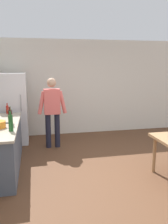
# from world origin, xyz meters

# --- Properties ---
(ground_plane) EXTENTS (14.00, 14.00, 0.00)m
(ground_plane) POSITION_xyz_m (0.00, 0.00, 0.00)
(ground_plane) COLOR brown
(wall_back) EXTENTS (6.40, 0.12, 2.70)m
(wall_back) POSITION_xyz_m (0.00, 3.00, 1.35)
(wall_back) COLOR silver
(wall_back) RESTS_ON ground_plane
(kitchen_counter) EXTENTS (0.64, 2.20, 0.90)m
(kitchen_counter) POSITION_xyz_m (-2.00, 0.80, 0.45)
(kitchen_counter) COLOR #4C5666
(kitchen_counter) RESTS_ON ground_plane
(refrigerator) EXTENTS (0.70, 0.67, 1.80)m
(refrigerator) POSITION_xyz_m (-1.90, 2.40, 0.90)
(refrigerator) COLOR white
(refrigerator) RESTS_ON ground_plane
(person) EXTENTS (0.70, 0.22, 1.70)m
(person) POSITION_xyz_m (-0.95, 1.85, 0.98)
(person) COLOR #1E1E2D
(person) RESTS_ON ground_plane
(bottle_sauce_red) EXTENTS (0.06, 0.06, 0.24)m
(bottle_sauce_red) POSITION_xyz_m (-1.98, 1.82, 1.00)
(bottle_sauce_red) COLOR #B22319
(bottle_sauce_red) RESTS_ON kitchen_counter
(bottle_wine_dark) EXTENTS (0.08, 0.08, 0.34)m
(bottle_wine_dark) POSITION_xyz_m (-1.82, 0.71, 1.05)
(bottle_wine_dark) COLOR black
(bottle_wine_dark) RESTS_ON kitchen_counter
(bottle_wine_green) EXTENTS (0.08, 0.08, 0.34)m
(bottle_wine_green) POSITION_xyz_m (-1.77, 0.26, 1.05)
(bottle_wine_green) COLOR #1E5123
(bottle_wine_green) RESTS_ON kitchen_counter
(bottle_vinegar_tall) EXTENTS (0.06, 0.06, 0.32)m
(bottle_vinegar_tall) POSITION_xyz_m (-1.82, 0.88, 1.04)
(bottle_vinegar_tall) COLOR gray
(bottle_vinegar_tall) RESTS_ON kitchen_counter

